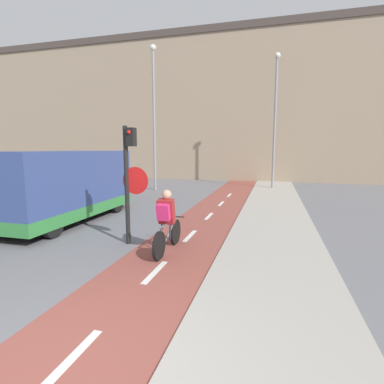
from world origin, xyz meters
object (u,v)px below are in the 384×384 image
street_lamp_far (154,105)px  van (63,187)px  traffic_light_pole (130,172)px  street_lamp_sidewalk (275,109)px  cyclist_near (167,223)px

street_lamp_far → van: street_lamp_far is taller
street_lamp_far → van: 8.75m
traffic_light_pole → van: size_ratio=0.55×
traffic_light_pole → street_lamp_sidewalk: 12.77m
traffic_light_pole → street_lamp_sidewalk: size_ratio=0.37×
street_lamp_far → traffic_light_pole: bearing=-71.2°
traffic_light_pole → cyclist_near: size_ratio=1.67×
van → cyclist_near: bearing=-24.7°
traffic_light_pole → cyclist_near: bearing=-19.0°
street_lamp_far → street_lamp_sidewalk: (6.61, 2.42, -0.12)m
street_lamp_sidewalk → cyclist_near: bearing=-100.5°
street_lamp_far → cyclist_near: (4.32, -9.93, -4.11)m
cyclist_near → traffic_light_pole: bearing=161.0°
street_lamp_sidewalk → van: bearing=-122.5°
traffic_light_pole → van: bearing=153.5°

